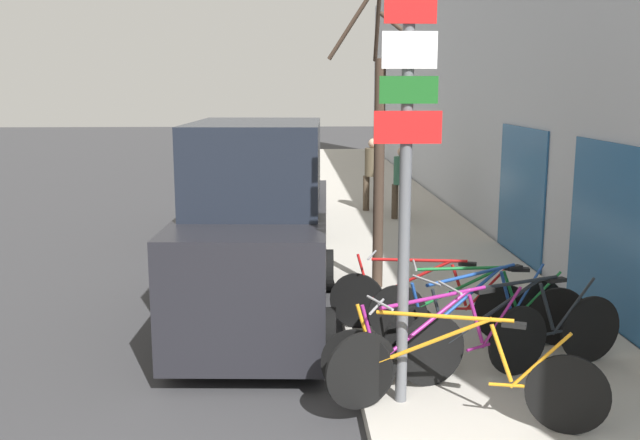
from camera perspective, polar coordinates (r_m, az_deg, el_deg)
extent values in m
plane|color=#333335|center=(14.31, -3.82, -1.51)|extent=(80.00, 80.00, 0.00)
cube|color=#ADA89E|center=(17.19, 5.08, 0.79)|extent=(3.20, 32.00, 0.15)
cube|color=#B2B7C1|center=(17.26, 11.14, 11.26)|extent=(0.20, 32.00, 6.50)
cube|color=#26598C|center=(9.36, 22.11, -0.99)|extent=(0.03, 2.28, 2.20)
cube|color=#26598C|center=(12.44, 15.76, 2.11)|extent=(0.03, 2.28, 2.20)
cylinder|color=#595B60|center=(6.30, 6.82, 1.66)|extent=(0.11, 0.11, 3.77)
cube|color=red|center=(6.19, 7.26, 16.47)|extent=(0.44, 0.02, 0.25)
cube|color=white|center=(6.16, 7.18, 13.35)|extent=(0.47, 0.02, 0.31)
cube|color=#19591E|center=(6.16, 7.11, 10.29)|extent=(0.50, 0.02, 0.23)
cube|color=red|center=(6.17, 7.04, 7.37)|extent=(0.58, 0.02, 0.28)
cylinder|color=black|center=(6.66, 2.95, -11.57)|extent=(0.65, 0.29, 0.69)
cylinder|color=black|center=(6.42, 19.18, -13.07)|extent=(0.65, 0.29, 0.69)
cylinder|color=orange|center=(6.40, 8.94, -9.60)|extent=(0.96, 0.42, 0.57)
cylinder|color=orange|center=(6.30, 9.83, -7.61)|extent=(1.11, 0.49, 0.09)
cylinder|color=orange|center=(6.33, 14.31, -10.27)|extent=(0.21, 0.12, 0.50)
cylinder|color=orange|center=(6.42, 16.27, -12.66)|extent=(0.60, 0.27, 0.08)
cylinder|color=orange|center=(6.32, 17.23, -10.70)|extent=(0.45, 0.21, 0.55)
cylinder|color=orange|center=(6.53, 3.75, -9.29)|extent=(0.21, 0.11, 0.60)
cube|color=black|center=(6.24, 15.26, -8.09)|extent=(0.22, 0.15, 0.04)
cylinder|color=#99999E|center=(6.41, 4.57, -6.91)|extent=(0.19, 0.42, 0.02)
cylinder|color=black|center=(6.52, 3.34, -11.95)|extent=(0.67, 0.31, 0.72)
cylinder|color=black|center=(7.49, 15.55, -9.29)|extent=(0.67, 0.31, 0.72)
cylinder|color=#8C1E72|center=(6.73, 8.42, -8.30)|extent=(0.93, 0.42, 0.59)
cylinder|color=#8C1E72|center=(6.70, 9.11, -6.14)|extent=(1.08, 0.48, 0.09)
cylinder|color=#8C1E72|center=(7.06, 12.36, -7.74)|extent=(0.21, 0.12, 0.51)
cylinder|color=#8C1E72|center=(7.29, 13.68, -9.53)|extent=(0.59, 0.27, 0.08)
cylinder|color=#8C1E72|center=(7.26, 14.32, -7.54)|extent=(0.44, 0.21, 0.57)
cylinder|color=#8C1E72|center=(6.45, 4.07, -9.31)|extent=(0.21, 0.11, 0.62)
cube|color=black|center=(7.04, 13.02, -5.53)|extent=(0.22, 0.15, 0.04)
cylinder|color=#99999E|center=(6.40, 4.81, -6.62)|extent=(0.19, 0.41, 0.02)
cylinder|color=black|center=(7.05, 8.83, -10.27)|extent=(0.70, 0.23, 0.72)
cylinder|color=black|center=(8.05, 20.81, -8.19)|extent=(0.70, 0.23, 0.72)
cylinder|color=black|center=(7.28, 13.83, -7.01)|extent=(1.01, 0.32, 0.59)
cylinder|color=black|center=(7.26, 14.54, -5.03)|extent=(1.17, 0.37, 0.09)
cylinder|color=black|center=(7.62, 17.69, -6.63)|extent=(0.22, 0.10, 0.52)
cylinder|color=black|center=(7.84, 18.96, -8.36)|extent=(0.64, 0.21, 0.08)
cylinder|color=black|center=(7.82, 19.62, -6.51)|extent=(0.48, 0.16, 0.58)
cylinder|color=black|center=(6.99, 9.59, -7.82)|extent=(0.22, 0.09, 0.62)
cube|color=black|center=(7.60, 18.38, -4.58)|extent=(0.21, 0.13, 0.04)
cylinder|color=#99999E|center=(6.95, 10.34, -5.34)|extent=(0.15, 0.43, 0.02)
cylinder|color=black|center=(7.31, 7.26, -9.55)|extent=(0.63, 0.37, 0.70)
cylinder|color=black|center=(8.55, 17.23, -6.92)|extent=(0.63, 0.37, 0.70)
cylinder|color=#1E4799|center=(7.64, 11.48, -6.19)|extent=(0.94, 0.54, 0.58)
cylinder|color=#1E4799|center=(7.64, 12.07, -4.31)|extent=(1.09, 0.62, 0.09)
cylinder|color=#1E4799|center=(8.07, 14.68, -5.63)|extent=(0.21, 0.14, 0.50)
cylinder|color=#1E4799|center=(8.31, 15.73, -7.16)|extent=(0.59, 0.34, 0.08)
cylinder|color=#1E4799|center=(8.31, 16.26, -5.42)|extent=(0.44, 0.26, 0.56)
cylinder|color=#1E4799|center=(7.26, 7.90, -7.19)|extent=(0.21, 0.13, 0.61)
cube|color=black|center=(8.06, 15.23, -3.70)|extent=(0.21, 0.17, 0.04)
cylinder|color=#99999E|center=(7.24, 8.54, -4.81)|extent=(0.23, 0.40, 0.02)
cylinder|color=black|center=(8.16, 6.24, -7.46)|extent=(0.67, 0.10, 0.67)
cylinder|color=black|center=(8.45, 18.50, -7.34)|extent=(0.67, 0.10, 0.67)
cylinder|color=#197233|center=(8.13, 11.01, -5.39)|extent=(1.00, 0.14, 0.55)
cylinder|color=#197233|center=(8.09, 11.69, -3.80)|extent=(1.16, 0.15, 0.09)
cylinder|color=#197233|center=(8.24, 15.01, -5.54)|extent=(0.21, 0.06, 0.48)
cylinder|color=#197233|center=(8.36, 16.43, -7.22)|extent=(0.63, 0.09, 0.08)
cylinder|color=#197233|center=(8.32, 17.12, -5.68)|extent=(0.47, 0.08, 0.54)
cylinder|color=#197233|center=(8.08, 6.91, -5.56)|extent=(0.21, 0.05, 0.58)
cube|color=black|center=(8.19, 15.71, -3.83)|extent=(0.21, 0.10, 0.04)
cylinder|color=#99999E|center=(8.02, 7.59, -3.61)|extent=(0.07, 0.44, 0.02)
cylinder|color=black|center=(8.58, 3.00, -6.47)|extent=(0.65, 0.25, 0.67)
cylinder|color=black|center=(8.39, 14.50, -7.21)|extent=(0.65, 0.25, 0.67)
cylinder|color=red|center=(8.38, 7.29, -4.74)|extent=(0.92, 0.33, 0.55)
cylinder|color=red|center=(8.31, 7.91, -3.21)|extent=(1.06, 0.38, 0.09)
cylinder|color=red|center=(8.33, 11.06, -5.14)|extent=(0.21, 0.10, 0.48)
cylinder|color=red|center=(8.39, 12.46, -6.94)|extent=(0.58, 0.22, 0.08)
cylinder|color=red|center=(8.32, 13.11, -5.42)|extent=(0.43, 0.17, 0.54)
cylinder|color=red|center=(8.48, 3.58, -4.66)|extent=(0.20, 0.09, 0.58)
cube|color=black|center=(8.26, 11.72, -3.46)|extent=(0.22, 0.14, 0.04)
cylinder|color=#99999E|center=(8.40, 4.17, -2.82)|extent=(0.16, 0.43, 0.02)
cube|color=black|center=(9.17, -4.85, -2.94)|extent=(1.94, 4.62, 1.38)
cube|color=black|center=(8.78, -5.09, 4.46)|extent=(1.66, 2.44, 1.04)
cylinder|color=black|center=(10.76, -8.63, -3.98)|extent=(0.25, 0.64, 0.63)
cylinder|color=black|center=(10.63, 0.49, -4.05)|extent=(0.25, 0.64, 0.63)
cylinder|color=black|center=(8.12, -11.79, -8.99)|extent=(0.25, 0.64, 0.63)
cylinder|color=black|center=(7.94, 0.46, -9.22)|extent=(0.25, 0.64, 0.63)
cube|color=#51565B|center=(14.93, -4.60, 1.88)|extent=(1.90, 4.57, 1.11)
cube|color=black|center=(14.62, -4.66, 5.90)|extent=(1.64, 2.40, 1.03)
cylinder|color=black|center=(16.39, -7.62, 1.18)|extent=(0.25, 0.68, 0.68)
cylinder|color=black|center=(16.40, -1.61, 1.28)|extent=(0.25, 0.68, 0.68)
cylinder|color=black|center=(13.65, -8.14, -0.74)|extent=(0.25, 0.68, 0.68)
cylinder|color=black|center=(13.65, -0.93, -0.63)|extent=(0.25, 0.68, 0.68)
cylinder|color=#4C3D2D|center=(16.61, 4.71, 2.13)|extent=(0.15, 0.15, 0.81)
cylinder|color=#4C3D2D|center=(16.63, 3.72, 2.16)|extent=(0.15, 0.15, 0.81)
cylinder|color=brown|center=(16.53, 4.25, 4.65)|extent=(0.37, 0.37, 0.64)
sphere|color=tan|center=(16.49, 4.27, 6.14)|extent=(0.22, 0.22, 0.22)
cylinder|color=#4C3D2D|center=(15.65, 6.99, 1.46)|extent=(0.14, 0.14, 0.76)
cylinder|color=#4C3D2D|center=(15.65, 6.00, 1.48)|extent=(0.14, 0.14, 0.76)
cylinder|color=#33664C|center=(15.56, 6.55, 3.95)|extent=(0.35, 0.35, 0.60)
sphere|color=tan|center=(15.51, 6.58, 5.43)|extent=(0.21, 0.21, 0.21)
cylinder|color=#3D2D23|center=(10.10, 4.73, 3.54)|extent=(0.15, 0.15, 3.24)
cylinder|color=#3D2D23|center=(10.17, 2.81, 15.79)|extent=(0.76, 0.37, 1.11)
cylinder|color=#3D2D23|center=(9.53, 6.90, 14.61)|extent=(0.57, 1.15, 0.65)
cylinder|color=#3D2D23|center=(10.49, 4.70, 16.32)|extent=(0.09, 0.90, 1.37)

